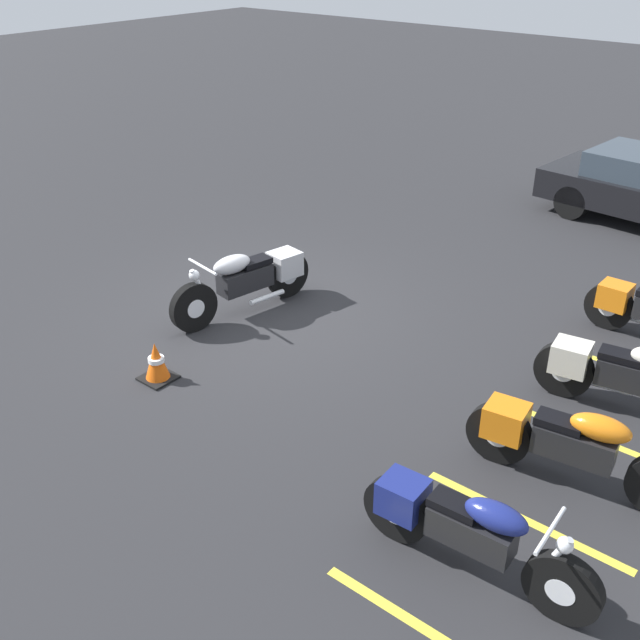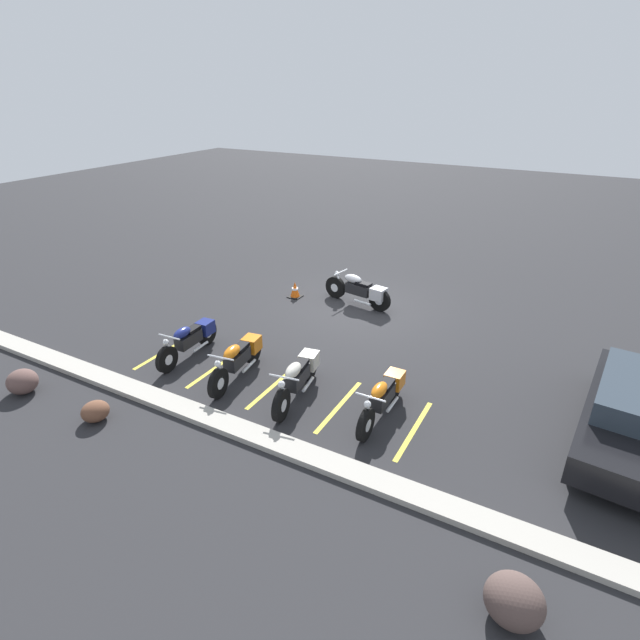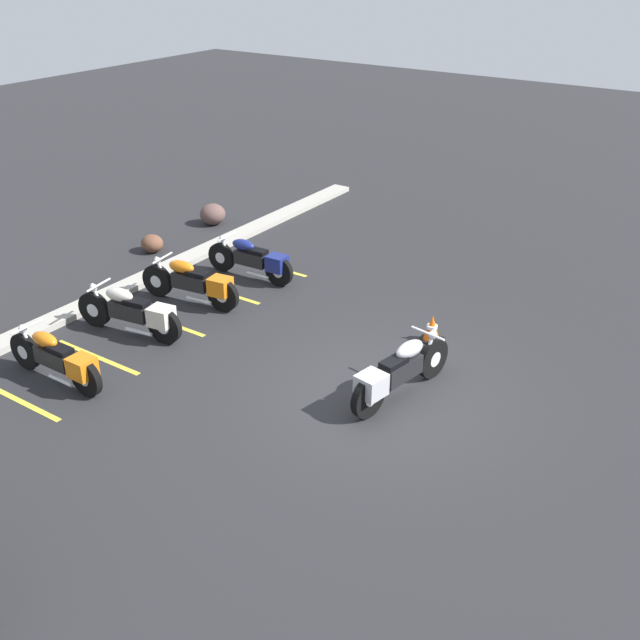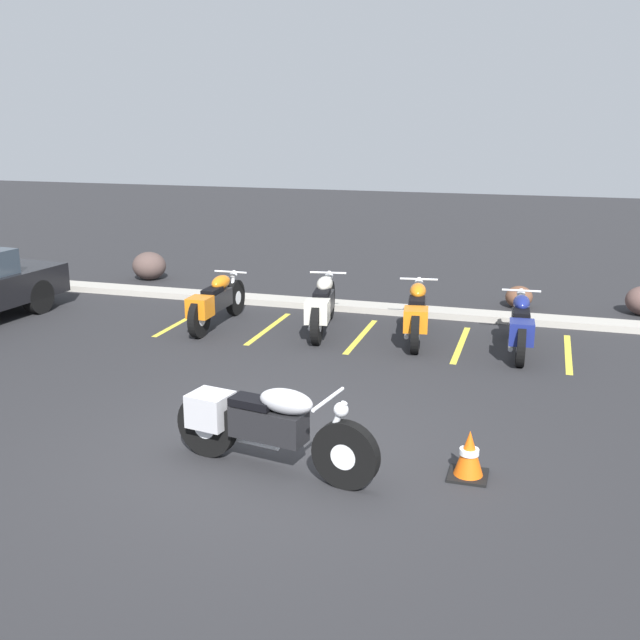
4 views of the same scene
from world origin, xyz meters
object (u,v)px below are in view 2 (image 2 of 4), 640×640
Objects in this scene: parked_bike_1 at (298,376)px; parked_bike_3 at (190,339)px; parked_bike_2 at (239,358)px; motorcycle_silver_featured at (360,290)px; car_black at (640,415)px; landscape_rock_0 at (22,382)px; landscape_rock_1 at (95,411)px; landscape_rock_2 at (514,601)px; traffic_cone at (295,290)px; parked_bike_0 at (384,396)px.

parked_bike_1 is 3.29m from parked_bike_3.
motorcycle_silver_featured is at bearing 163.67° from parked_bike_2.
car_black is 6.69× the size of landscape_rock_0.
parked_bike_1 is 4.20m from landscape_rock_1.
landscape_rock_0 is 2.25m from landscape_rock_1.
landscape_rock_0 is at bearing 2.08° from landscape_rock_1.
landscape_rock_2 is 11.10m from traffic_cone.
parked_bike_2 is 1.04× the size of parked_bike_3.
landscape_rock_2 is at bearing 135.79° from motorcycle_silver_featured.
motorcycle_silver_featured is at bearing -110.54° from car_black.
traffic_cone is (4.85, -4.47, -0.23)m from parked_bike_0.
car_black reaches higher than landscape_rock_0.
parked_bike_3 reaches higher than landscape_rock_0.
landscape_rock_0 is at bearing 70.28° from motorcycle_silver_featured.
parked_bike_2 is at bearing -142.87° from landscape_rock_0.
motorcycle_silver_featured reaches higher than parked_bike_2.
parked_bike_3 is (2.41, 4.89, -0.03)m from motorcycle_silver_featured.
landscape_rock_0 is at bearing -71.12° from parked_bike_1.
parked_bike_0 is 3.96× the size of landscape_rock_1.
landscape_rock_0 is 0.86× the size of landscape_rock_2.
motorcycle_silver_featured is 3.06× the size of landscape_rock_2.
motorcycle_silver_featured is 1.01× the size of parked_bike_1.
landscape_rock_2 reaches higher than traffic_cone.
car_black is at bearing 95.46° from parked_bike_1.
motorcycle_silver_featured is at bearing -179.16° from parked_bike_1.
parked_bike_0 is 3.52m from parked_bike_2.
parked_bike_1 is 1.05× the size of parked_bike_3.
parked_bike_2 is at bearing 105.98° from traffic_cone.
parked_bike_3 is at bearing -21.41° from landscape_rock_2.
car_black is at bearing -155.28° from landscape_rock_1.
car_black is (-6.40, -1.64, 0.19)m from parked_bike_1.
landscape_rock_2 is (-5.88, 8.14, -0.18)m from motorcycle_silver_featured.
motorcycle_silver_featured is 1.03× the size of parked_bike_2.
motorcycle_silver_featured reaches higher than landscape_rock_2.
parked_bike_2 reaches higher than landscape_rock_2.
motorcycle_silver_featured reaches higher than traffic_cone.
parked_bike_1 is (1.89, 0.23, 0.02)m from parked_bike_0.
parked_bike_2 is 4.87m from traffic_cone.
parked_bike_3 is at bearing 85.89° from traffic_cone.
parked_bike_1 reaches higher than landscape_rock_1.
parked_bike_0 reaches higher than landscape_rock_0.
landscape_rock_2 is (-10.42, 0.18, 0.04)m from landscape_rock_0.
parked_bike_0 is at bearing -149.37° from landscape_rock_1.
landscape_rock_2 is 1.50× the size of traffic_cone.
landscape_rock_2 is (-3.12, 3.25, -0.15)m from parked_bike_0.
parked_bike_2 is (1.62, -0.02, -0.01)m from parked_bike_1.
landscape_rock_1 is (2.28, 7.88, -0.28)m from motorcycle_silver_featured.
parked_bike_0 is at bearing 85.37° from parked_bike_2.
landscape_rock_1 is (1.53, 2.78, -0.27)m from parked_bike_2.
traffic_cone is (-0.19, -7.46, 0.03)m from landscape_rock_1.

